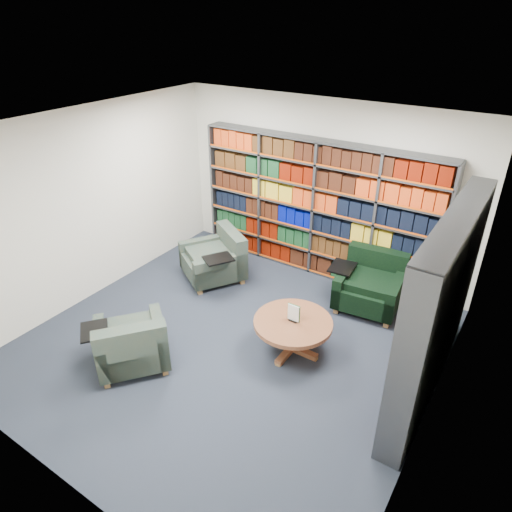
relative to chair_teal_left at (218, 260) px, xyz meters
The scene contains 7 objects.
room_shell 2.03m from the chair_teal_left, 46.93° to the right, with size 5.02×5.02×2.82m.
bookshelf_back 1.78m from the chair_teal_left, 42.56° to the left, with size 4.00×0.28×2.20m.
bookshelf_right 3.66m from the chair_teal_left, 10.62° to the right, with size 0.28×2.50×2.20m.
chair_teal_left is the anchor object (origin of this frame).
chair_green_right 2.45m from the chair_teal_left, 14.79° to the left, with size 1.09×0.98×0.81m.
chair_teal_front 2.32m from the chair_teal_left, 79.47° to the right, with size 1.17×1.17×0.76m.
coffee_table 2.14m from the chair_teal_left, 26.18° to the right, with size 1.00×1.00×0.70m.
Camera 1 is at (2.89, -3.81, 3.96)m, focal length 32.00 mm.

